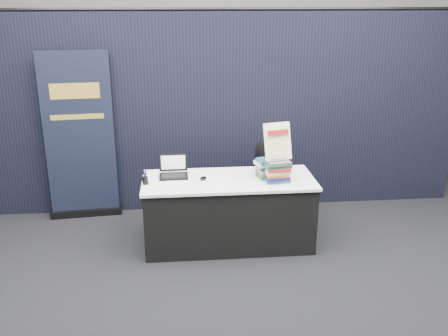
% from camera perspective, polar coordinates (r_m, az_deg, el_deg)
% --- Properties ---
extents(floor, '(8.00, 8.00, 0.00)m').
position_cam_1_polar(floor, '(5.05, 1.16, -11.46)').
color(floor, black).
rests_on(floor, ground).
extents(wall_back, '(8.00, 0.02, 3.50)m').
position_cam_1_polar(wall_back, '(8.37, -1.96, 13.53)').
color(wall_back, beige).
rests_on(wall_back, floor).
extents(drape_partition, '(6.00, 0.08, 2.40)m').
position_cam_1_polar(drape_partition, '(6.09, -0.48, 6.16)').
color(drape_partition, black).
rests_on(drape_partition, floor).
extents(display_table, '(1.80, 0.75, 0.75)m').
position_cam_1_polar(display_table, '(5.36, 0.52, -5.01)').
color(display_table, black).
rests_on(display_table, floor).
extents(laptop, '(0.30, 0.24, 0.23)m').
position_cam_1_polar(laptop, '(5.31, -5.79, -0.36)').
color(laptop, black).
rests_on(laptop, display_table).
extents(mouse, '(0.10, 0.12, 0.03)m').
position_cam_1_polar(mouse, '(5.20, -2.40, -1.17)').
color(mouse, black).
rests_on(mouse, display_table).
extents(brochure_left, '(0.37, 0.34, 0.00)m').
position_cam_1_polar(brochure_left, '(4.98, -6.73, -2.39)').
color(brochure_left, silver).
rests_on(brochure_left, display_table).
extents(brochure_mid, '(0.31, 0.25, 0.00)m').
position_cam_1_polar(brochure_mid, '(5.13, -5.34, -1.71)').
color(brochure_mid, white).
rests_on(brochure_mid, display_table).
extents(brochure_right, '(0.38, 0.33, 0.00)m').
position_cam_1_polar(brochure_right, '(5.06, -4.11, -1.96)').
color(brochure_right, silver).
rests_on(brochure_right, display_table).
extents(pen_cup, '(0.07, 0.07, 0.08)m').
position_cam_1_polar(pen_cup, '(5.13, -9.00, -1.43)').
color(pen_cup, black).
rests_on(pen_cup, display_table).
extents(book_stack_tall, '(0.26, 0.22, 0.23)m').
position_cam_1_polar(book_stack_tall, '(5.14, 6.10, -0.33)').
color(book_stack_tall, '#1B5167').
rests_on(book_stack_tall, display_table).
extents(book_stack_short, '(0.27, 0.23, 0.20)m').
position_cam_1_polar(book_stack_short, '(5.26, 5.07, 0.01)').
color(book_stack_short, '#1B6632').
rests_on(book_stack_short, display_table).
extents(info_sign, '(0.30, 0.17, 0.39)m').
position_cam_1_polar(info_sign, '(5.08, 6.15, 2.99)').
color(info_sign, black).
rests_on(info_sign, book_stack_tall).
extents(pullup_banner, '(0.85, 0.17, 1.99)m').
position_cam_1_polar(pullup_banner, '(6.11, -16.08, 2.37)').
color(pullup_banner, black).
rests_on(pullup_banner, floor).
extents(stacking_chair, '(0.54, 0.56, 0.92)m').
position_cam_1_polar(stacking_chair, '(5.88, 5.77, -1.47)').
color(stacking_chair, black).
rests_on(stacking_chair, floor).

